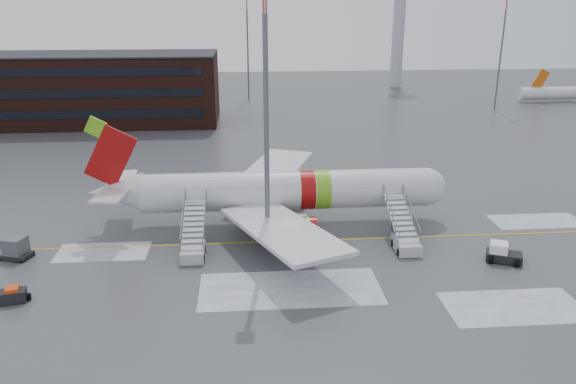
{
  "coord_description": "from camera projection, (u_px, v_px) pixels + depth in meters",
  "views": [
    {
      "loc": [
        -9.24,
        -48.46,
        21.13
      ],
      "look_at": [
        -5.26,
        1.42,
        4.0
      ],
      "focal_mm": 35.0,
      "sensor_mm": 36.0,
      "label": 1
    }
  ],
  "objects": [
    {
      "name": "airstair_aft",
      "position": [
        193.0,
        243.0,
        48.91
      ],
      "size": [
        2.05,
        7.7,
        3.48
      ],
      "color": "#A8A9AF",
      "rests_on": "ground"
    },
    {
      "name": "ground",
      "position": [
        344.0,
        235.0,
        53.24
      ],
      "size": [
        260.0,
        260.0,
        0.0
      ],
      "primitive_type": "plane",
      "color": "#494C4F",
      "rests_on": "ground"
    },
    {
      "name": "pushback_tug",
      "position": [
        502.0,
        253.0,
        47.72
      ],
      "size": [
        3.26,
        2.93,
        1.65
      ],
      "color": "black",
      "rests_on": "ground"
    },
    {
      "name": "airstair_fwd",
      "position": [
        404.0,
        236.0,
        50.32
      ],
      "size": [
        2.05,
        7.7,
        3.48
      ],
      "color": "#B4B7BC",
      "rests_on": "ground"
    },
    {
      "name": "baggage_tractor",
      "position": [
        13.0,
        296.0,
        41.31
      ],
      "size": [
        2.42,
        1.43,
        1.21
      ],
      "color": "black",
      "rests_on": "ground"
    },
    {
      "name": "terminal_building",
      "position": [
        42.0,
        89.0,
        99.7
      ],
      "size": [
        62.0,
        16.11,
        12.3
      ],
      "color": "#3F1E16",
      "rests_on": "ground"
    },
    {
      "name": "light_mast_far_ne",
      "position": [
        503.0,
        39.0,
        110.39
      ],
      "size": [
        1.2,
        1.2,
        24.25
      ],
      "color": "#595B60",
      "rests_on": "ground"
    },
    {
      "name": "control_tower",
      "position": [
        400.0,
        10.0,
        139.02
      ],
      "size": [
        6.4,
        6.4,
        30.0
      ],
      "color": "#B2B5BA",
      "rests_on": "ground"
    },
    {
      "name": "light_mast_near",
      "position": [
        266.0,
        102.0,
        46.54
      ],
      "size": [
        1.2,
        1.2,
        25.47
      ],
      "color": "#595B60",
      "rests_on": "ground"
    },
    {
      "name": "light_mast_far_n",
      "position": [
        247.0,
        36.0,
        121.72
      ],
      "size": [
        1.2,
        1.2,
        24.25
      ],
      "color": "#595B60",
      "rests_on": "ground"
    },
    {
      "name": "uld_container",
      "position": [
        16.0,
        249.0,
        48.24
      ],
      "size": [
        2.75,
        2.34,
        1.91
      ],
      "color": "black",
      "rests_on": "ground"
    },
    {
      "name": "airliner",
      "position": [
        277.0,
        191.0,
        54.89
      ],
      "size": [
        35.03,
        32.97,
        11.18
      ],
      "color": "silver",
      "rests_on": "ground"
    }
  ]
}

